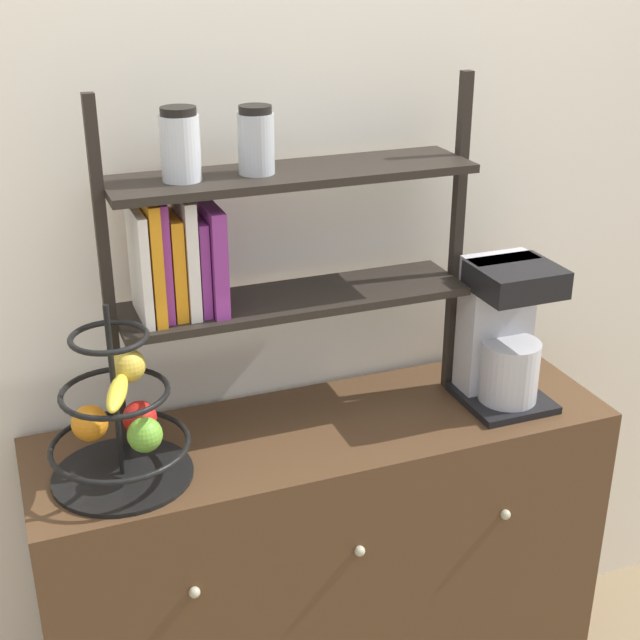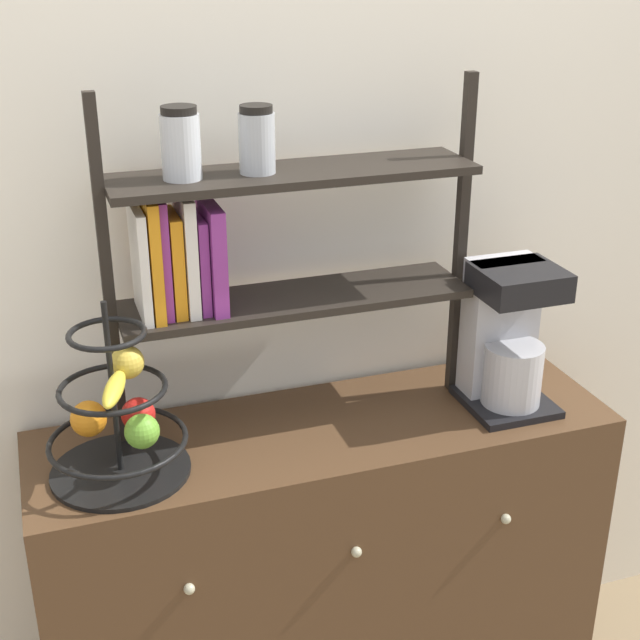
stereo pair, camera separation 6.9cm
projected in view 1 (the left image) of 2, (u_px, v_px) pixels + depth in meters
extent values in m
cube|color=silver|center=(288.00, 236.00, 2.11)|extent=(7.00, 0.05, 2.60)
cube|color=#4C331E|center=(325.00, 585.00, 2.23)|extent=(1.35, 0.40, 0.92)
sphere|color=#B2AD8C|center=(195.00, 592.00, 1.83)|extent=(0.02, 0.02, 0.02)
sphere|color=#B2AD8C|center=(360.00, 551.00, 1.95)|extent=(0.02, 0.02, 0.02)
sphere|color=#B2AD8C|center=(506.00, 515.00, 2.07)|extent=(0.02, 0.02, 0.02)
cube|color=black|center=(502.00, 398.00, 2.15)|extent=(0.20, 0.21, 0.02)
cube|color=#B7B7BC|center=(495.00, 323.00, 2.13)|extent=(0.17, 0.08, 0.33)
cylinder|color=#B7B7BC|center=(509.00, 371.00, 2.10)|extent=(0.14, 0.14, 0.15)
cube|color=black|center=(516.00, 279.00, 2.02)|extent=(0.19, 0.17, 0.06)
cylinder|color=black|center=(123.00, 475.00, 1.86)|extent=(0.29, 0.29, 0.01)
cylinder|color=black|center=(115.00, 392.00, 1.78)|extent=(0.01, 0.01, 0.38)
torus|color=black|center=(120.00, 445.00, 1.83)|extent=(0.29, 0.29, 0.01)
torus|color=black|center=(115.00, 392.00, 1.78)|extent=(0.22, 0.22, 0.01)
torus|color=black|center=(109.00, 337.00, 1.73)|extent=(0.16, 0.16, 0.01)
sphere|color=red|center=(140.00, 418.00, 1.86)|extent=(0.07, 0.07, 0.07)
sphere|color=#6BAD33|center=(145.00, 435.00, 1.79)|extent=(0.07, 0.07, 0.07)
sphere|color=orange|center=(90.00, 423.00, 1.83)|extent=(0.08, 0.08, 0.08)
ellipsoid|color=yellow|center=(117.00, 393.00, 1.73)|extent=(0.08, 0.15, 0.04)
sphere|color=gold|center=(129.00, 366.00, 1.81)|extent=(0.07, 0.07, 0.07)
cube|color=black|center=(107.00, 284.00, 1.82)|extent=(0.02, 0.02, 0.77)
cube|color=black|center=(456.00, 239.00, 2.08)|extent=(0.02, 0.02, 0.77)
cube|color=black|center=(294.00, 299.00, 1.99)|extent=(0.78, 0.20, 0.02)
cube|color=black|center=(293.00, 174.00, 1.87)|extent=(0.78, 0.20, 0.02)
cube|color=white|center=(139.00, 264.00, 1.82)|extent=(0.02, 0.16, 0.24)
cube|color=orange|center=(151.00, 258.00, 1.83)|extent=(0.02, 0.16, 0.26)
cube|color=#8C338C|center=(162.00, 258.00, 1.84)|extent=(0.02, 0.13, 0.25)
cube|color=orange|center=(174.00, 265.00, 1.85)|extent=(0.02, 0.13, 0.22)
cube|color=white|center=(186.00, 255.00, 1.85)|extent=(0.02, 0.14, 0.25)
cube|color=#8C338C|center=(199.00, 264.00, 1.87)|extent=(0.02, 0.13, 0.20)
cube|color=#8C338C|center=(212.00, 257.00, 1.88)|extent=(0.03, 0.16, 0.23)
cylinder|color=silver|center=(180.00, 148.00, 1.76)|extent=(0.08, 0.08, 0.13)
cylinder|color=black|center=(178.00, 111.00, 1.74)|extent=(0.07, 0.07, 0.02)
cylinder|color=#ADB2B7|center=(256.00, 144.00, 1.82)|extent=(0.08, 0.08, 0.12)
cylinder|color=black|center=(255.00, 109.00, 1.79)|extent=(0.07, 0.07, 0.02)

